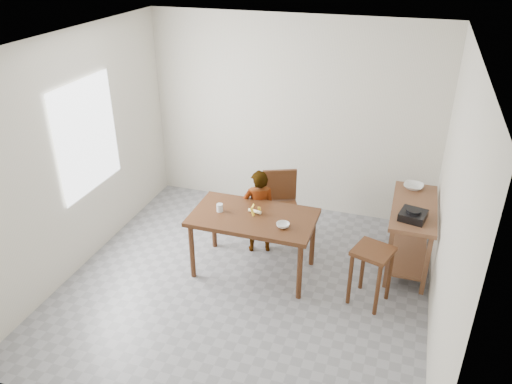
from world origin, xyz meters
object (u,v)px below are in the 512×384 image
(prep_counter, at_px, (410,235))
(stool, at_px, (370,276))
(child, at_px, (259,212))
(dining_chair, at_px, (281,209))
(dining_table, at_px, (253,243))

(prep_counter, xyz_separation_m, stool, (-0.36, -0.85, -0.07))
(child, distance_m, dining_chair, 0.39)
(dining_table, relative_size, prep_counter, 1.17)
(dining_table, bearing_deg, stool, -6.15)
(dining_table, bearing_deg, child, 99.44)
(dining_table, xyz_separation_m, prep_counter, (1.72, 0.70, 0.03))
(stool, bearing_deg, dining_table, 173.85)
(dining_chair, distance_m, stool, 1.53)
(prep_counter, distance_m, child, 1.82)
(prep_counter, bearing_deg, stool, -113.14)
(child, bearing_deg, dining_table, 76.73)
(stool, bearing_deg, dining_chair, 143.74)
(child, relative_size, stool, 1.65)
(dining_table, height_order, child, child)
(dining_table, relative_size, child, 1.27)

